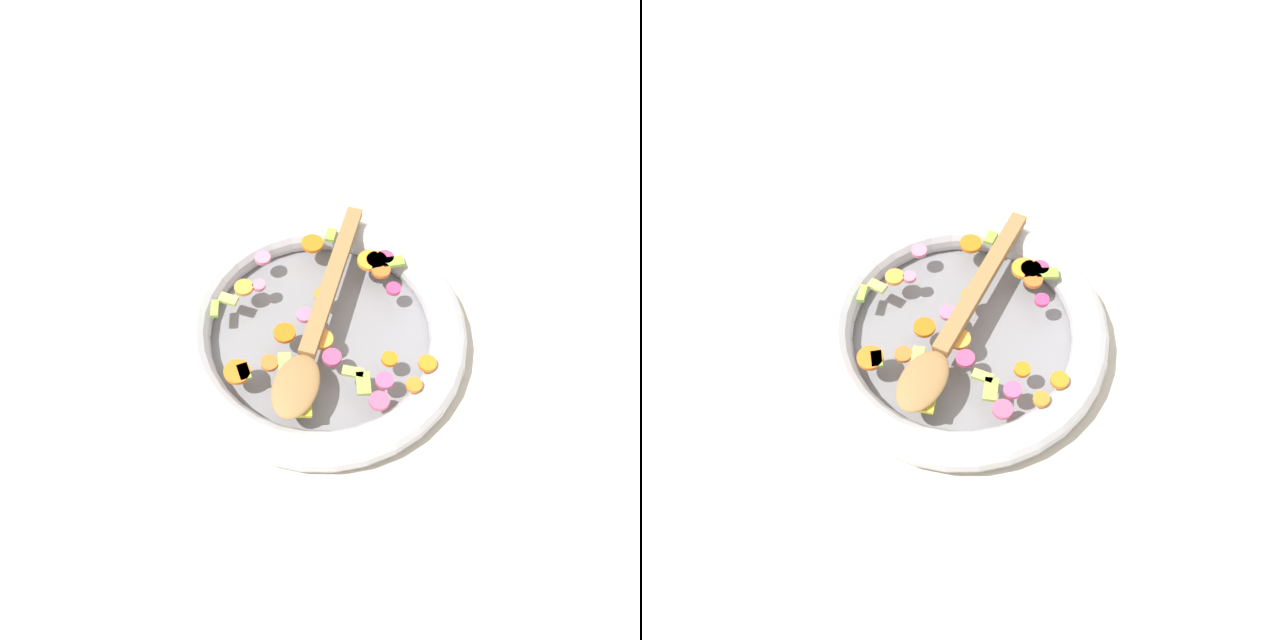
% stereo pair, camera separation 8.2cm
% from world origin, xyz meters
% --- Properties ---
extents(ground_plane, '(4.00, 4.00, 0.00)m').
position_xyz_m(ground_plane, '(0.00, 0.00, 0.00)').
color(ground_plane, beige).
extents(skillet, '(0.40, 0.40, 0.05)m').
position_xyz_m(skillet, '(0.00, 0.00, 0.02)').
color(skillet, slate).
rests_on(skillet, ground_plane).
extents(chopped_vegetables, '(0.30, 0.29, 0.01)m').
position_xyz_m(chopped_vegetables, '(0.00, 0.01, 0.05)').
color(chopped_vegetables, orange).
rests_on(chopped_vegetables, skillet).
extents(wooden_spoon, '(0.33, 0.16, 0.01)m').
position_xyz_m(wooden_spoon, '(0.02, -0.01, 0.06)').
color(wooden_spoon, olive).
rests_on(wooden_spoon, chopped_vegetables).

